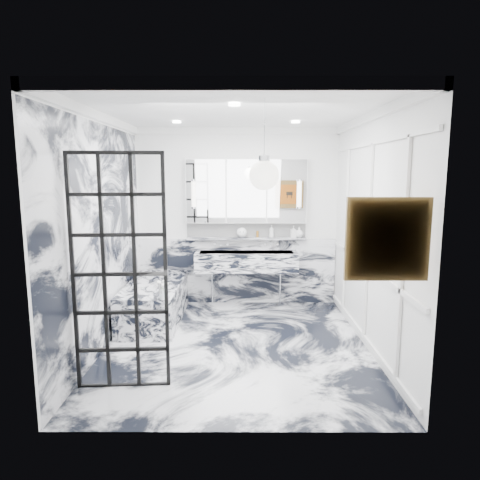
{
  "coord_description": "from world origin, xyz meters",
  "views": [
    {
      "loc": [
        0.07,
        -5.02,
        2.11
      ],
      "look_at": [
        0.05,
        0.5,
        1.24
      ],
      "focal_mm": 32.0,
      "sensor_mm": 36.0,
      "label": 1
    }
  ],
  "objects_px": {
    "crittall_door": "(120,274)",
    "bathtub": "(155,302)",
    "mirror_cabinet": "(246,191)",
    "trough_sink": "(246,261)"
  },
  "relations": [
    {
      "from": "trough_sink",
      "to": "mirror_cabinet",
      "type": "relative_size",
      "value": 0.84
    },
    {
      "from": "crittall_door",
      "to": "bathtub",
      "type": "distance_m",
      "value": 2.11
    },
    {
      "from": "trough_sink",
      "to": "bathtub",
      "type": "distance_m",
      "value": 1.55
    },
    {
      "from": "crittall_door",
      "to": "mirror_cabinet",
      "type": "bearing_deg",
      "value": 62.41
    },
    {
      "from": "bathtub",
      "to": "mirror_cabinet",
      "type": "bearing_deg",
      "value": 32.06
    },
    {
      "from": "mirror_cabinet",
      "to": "crittall_door",
      "type": "bearing_deg",
      "value": -114.45
    },
    {
      "from": "crittall_door",
      "to": "bathtub",
      "type": "xyz_separation_m",
      "value": [
        -0.07,
        1.92,
        -0.87
      ]
    },
    {
      "from": "bathtub",
      "to": "crittall_door",
      "type": "bearing_deg",
      "value": -87.78
    },
    {
      "from": "bathtub",
      "to": "trough_sink",
      "type": "bearing_deg",
      "value": 26.48
    },
    {
      "from": "mirror_cabinet",
      "to": "bathtub",
      "type": "height_order",
      "value": "mirror_cabinet"
    }
  ]
}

